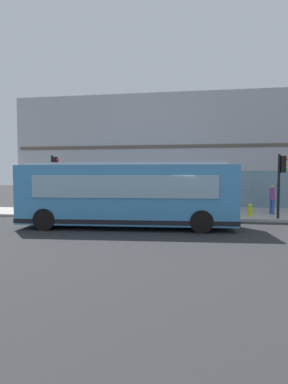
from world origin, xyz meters
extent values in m
plane|color=#2D2D30|center=(0.00, 0.00, 0.00)|extent=(120.00, 120.00, 0.00)
cube|color=#B2ADA3|center=(4.52, 0.00, 0.07)|extent=(3.84, 40.00, 0.15)
cube|color=#A8A8AD|center=(10.22, 0.00, 4.04)|extent=(7.55, 22.70, 8.08)
cube|color=brown|center=(6.59, 0.00, 4.44)|extent=(0.36, 22.25, 0.24)
cube|color=slate|center=(6.49, 0.00, 1.60)|extent=(0.12, 15.89, 2.40)
cube|color=#3F8CC6|center=(-0.06, 1.89, 1.60)|extent=(3.03, 10.12, 2.70)
cube|color=silver|center=(-0.06, 1.89, 3.01)|extent=(2.60, 9.10, 0.12)
cube|color=#8CB2C6|center=(-0.32, 6.87, 2.05)|extent=(2.20, 0.20, 1.20)
cube|color=#8CB2C6|center=(1.21, 1.96, 2.00)|extent=(0.49, 8.19, 1.00)
cube|color=#8CB2C6|center=(-1.33, 1.83, 2.00)|extent=(0.49, 8.19, 1.00)
cube|color=black|center=(-0.06, 1.89, 0.43)|extent=(3.07, 10.16, 0.20)
cylinder|color=black|center=(0.90, 5.55, 0.50)|extent=(0.35, 1.01, 1.00)
cylinder|color=black|center=(-1.40, 5.43, 0.50)|extent=(0.35, 1.01, 1.00)
cylinder|color=black|center=(1.27, -1.44, 0.50)|extent=(0.35, 1.01, 1.00)
cylinder|color=black|center=(-1.03, -1.56, 0.50)|extent=(0.35, 1.01, 1.00)
cylinder|color=black|center=(3.10, -5.82, 1.89)|extent=(0.14, 0.14, 3.49)
cube|color=black|center=(3.10, -6.01, 3.09)|extent=(0.32, 0.24, 0.90)
sphere|color=red|center=(3.10, -6.14, 3.37)|extent=(0.20, 0.20, 0.20)
sphere|color=yellow|center=(3.10, -6.14, 3.09)|extent=(0.20, 0.20, 0.20)
sphere|color=green|center=(3.10, -6.14, 2.81)|extent=(0.20, 0.20, 0.20)
cylinder|color=black|center=(3.05, 7.11, 1.92)|extent=(0.14, 0.14, 3.54)
cube|color=black|center=(3.05, 6.92, 3.14)|extent=(0.32, 0.24, 0.90)
sphere|color=red|center=(3.05, 6.79, 3.42)|extent=(0.20, 0.20, 0.20)
sphere|color=yellow|center=(3.05, 6.79, 3.14)|extent=(0.20, 0.20, 0.20)
sphere|color=green|center=(3.05, 6.79, 2.86)|extent=(0.20, 0.20, 0.20)
cylinder|color=gold|center=(3.79, -4.48, 0.43)|extent=(0.24, 0.24, 0.55)
sphere|color=gold|center=(3.79, -4.48, 0.78)|extent=(0.22, 0.22, 0.22)
cylinder|color=gold|center=(3.79, -4.65, 0.48)|extent=(0.10, 0.12, 0.10)
cylinder|color=gold|center=(3.96, -4.48, 0.48)|extent=(0.12, 0.10, 0.10)
cylinder|color=black|center=(4.68, 2.86, 0.57)|extent=(0.14, 0.14, 0.84)
cylinder|color=black|center=(4.84, 2.77, 0.57)|extent=(0.14, 0.14, 0.84)
cylinder|color=#99994C|center=(4.76, 2.81, 1.33)|extent=(0.32, 0.32, 0.67)
sphere|color=tan|center=(4.76, 2.81, 1.77)|extent=(0.23, 0.23, 0.23)
cylinder|color=#3359A5|center=(5.08, -5.93, 0.58)|extent=(0.14, 0.14, 0.86)
cylinder|color=#3359A5|center=(4.94, -6.05, 0.58)|extent=(0.14, 0.14, 0.86)
cylinder|color=#8C3F8C|center=(5.01, -5.99, 1.35)|extent=(0.32, 0.32, 0.68)
sphere|color=tan|center=(5.01, -5.99, 1.81)|extent=(0.23, 0.23, 0.23)
cylinder|color=#B23338|center=(4.48, 4.51, 0.53)|extent=(0.14, 0.14, 0.76)
cylinder|color=#B23338|center=(4.55, 4.67, 0.53)|extent=(0.14, 0.14, 0.76)
cylinder|color=#8C3F8C|center=(4.52, 4.59, 1.22)|extent=(0.32, 0.32, 0.60)
sphere|color=beige|center=(4.52, 4.59, 1.62)|extent=(0.21, 0.21, 0.21)
cube|color=#263F99|center=(4.84, -3.09, 0.60)|extent=(0.44, 0.40, 0.90)
cube|color=#8CB2C6|center=(4.84, -3.30, 0.78)|extent=(0.35, 0.03, 0.30)
camera|label=1|loc=(-14.28, -1.03, 2.46)|focal=28.57mm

